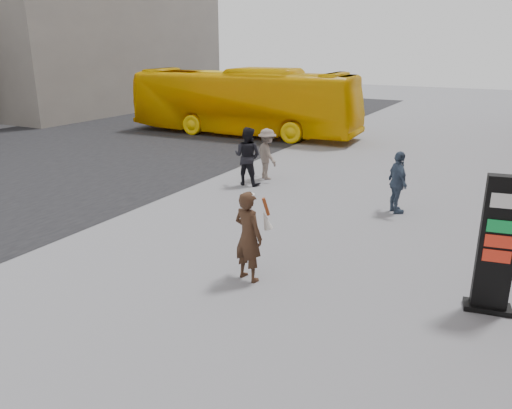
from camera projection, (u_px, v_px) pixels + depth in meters
The scene contains 9 objects.
ground at pixel (233, 293), 9.34m from camera, with size 100.00×100.00×0.00m, color #9E9EA3.
road at pixel (16, 163), 19.48m from camera, with size 16.00×60.00×0.01m, color black.
bg_building_far at pixel (91, 35), 35.50m from camera, with size 10.00×18.00×10.00m, color gray.
info_pylon at pixel (497, 246), 8.38m from camera, with size 0.83×0.52×2.43m.
woman at pixel (249, 235), 9.63m from camera, with size 0.79×0.75×1.81m.
bus at pixel (243, 102), 25.15m from camera, with size 2.78×11.86×3.30m, color #F4BB03.
pedestrian_a at pixel (247, 156), 16.25m from camera, with size 0.92×0.72×1.90m, color black.
pedestrian_b at pixel (267, 154), 16.97m from camera, with size 1.12×0.64×1.73m, color gray.
pedestrian_c at pixel (398, 182), 13.53m from camera, with size 1.01×0.42×1.72m, color #405169.
Camera 1 is at (4.43, -7.12, 4.45)m, focal length 35.00 mm.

